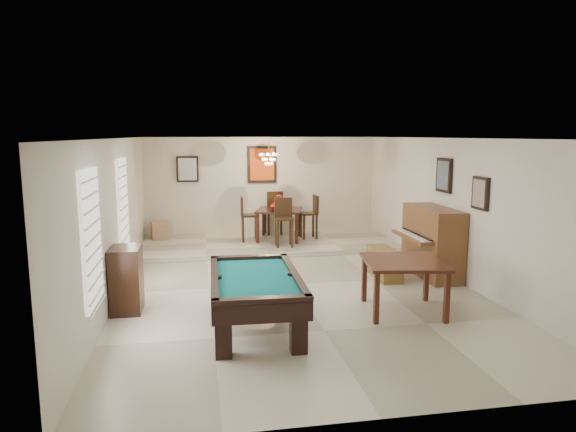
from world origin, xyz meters
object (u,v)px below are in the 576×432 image
object	(u,v)px
dining_table	(279,222)
piano_bench	(384,264)
apothecary_chest	(126,279)
flower_vase	(279,199)
dining_chair_north	(273,212)
chandelier	(269,155)
dining_chair_east	(309,217)
upright_piano	(425,242)
square_table	(403,286)
dining_chair_west	(249,219)
corner_bench	(159,230)
dining_chair_south	(284,223)
pool_table	(255,303)

from	to	relation	value
dining_table	piano_bench	bearing A→B (deg)	-65.80
apothecary_chest	flower_vase	world-z (taller)	flower_vase
dining_chair_north	chandelier	world-z (taller)	chandelier
flower_vase	dining_chair_east	xyz separation A→B (m)	(0.74, 0.03, -0.46)
upright_piano	chandelier	bearing A→B (deg)	129.59
square_table	dining_chair_west	size ratio (longest dim) A/B	1.07
flower_vase	corner_bench	size ratio (longest dim) A/B	0.51
apothecary_chest	dining_chair_west	bearing A→B (deg)	61.82
dining_chair_south	chandelier	size ratio (longest dim) A/B	1.85
piano_bench	dining_chair_north	size ratio (longest dim) A/B	0.87
square_table	dining_table	distance (m)	5.22
dining_table	dining_chair_west	bearing A→B (deg)	-177.13
dining_chair_west	upright_piano	bearing A→B (deg)	-135.08
dining_chair_west	flower_vase	bearing A→B (deg)	-84.92
piano_bench	apothecary_chest	xyz separation A→B (m)	(-4.52, -1.06, 0.22)
piano_bench	dining_chair_north	distance (m)	4.33
upright_piano	dining_chair_east	distance (m)	3.64
pool_table	upright_piano	distance (m)	4.07
apothecary_chest	upright_piano	bearing A→B (deg)	11.32
upright_piano	pool_table	bearing A→B (deg)	-148.50
flower_vase	dining_chair_south	bearing A→B (deg)	-90.94
pool_table	dining_table	xyz separation A→B (m)	(1.20, 5.40, 0.19)
upright_piano	apothecary_chest	xyz separation A→B (m)	(-5.30, -1.06, -0.16)
dining_table	flower_vase	world-z (taller)	flower_vase
pool_table	dining_chair_north	distance (m)	6.27
square_table	dining_chair_north	world-z (taller)	dining_chair_north
dining_chair_south	dining_chair_north	xyz separation A→B (m)	(-0.03, 1.54, 0.01)
piano_bench	dining_chair_south	bearing A→B (deg)	120.81
flower_vase	dining_chair_south	size ratio (longest dim) A/B	0.22
apothecary_chest	dining_table	distance (m)	5.30
dining_table	dining_chair_east	size ratio (longest dim) A/B	0.99
pool_table	flower_vase	distance (m)	5.58
dining_chair_north	dining_chair_east	bearing A→B (deg)	130.34
upright_piano	dining_table	size ratio (longest dim) A/B	1.49
piano_bench	dining_table	world-z (taller)	dining_table
apothecary_chest	dining_chair_east	xyz separation A→B (m)	(3.78, 4.37, 0.16)
piano_bench	dining_chair_south	distance (m)	2.93
pool_table	corner_bench	bearing A→B (deg)	107.26
apothecary_chest	dining_chair_north	bearing A→B (deg)	59.52
dining_table	chandelier	size ratio (longest dim) A/B	1.76
dining_table	apothecary_chest	bearing A→B (deg)	-125.02
corner_bench	dining_chair_north	bearing A→B (deg)	2.82
dining_chair_north	apothecary_chest	bearing A→B (deg)	52.75
flower_vase	pool_table	bearing A→B (deg)	-102.55
dining_chair_south	dining_chair_west	distance (m)	1.04
square_table	corner_bench	bearing A→B (deg)	124.80
dining_chair_west	dining_chair_east	world-z (taller)	dining_chair_west
square_table	dining_table	size ratio (longest dim) A/B	1.09
upright_piano	dining_chair_west	bearing A→B (deg)	132.71
piano_bench	dining_chair_south	xyz separation A→B (m)	(-1.49, 2.49, 0.40)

